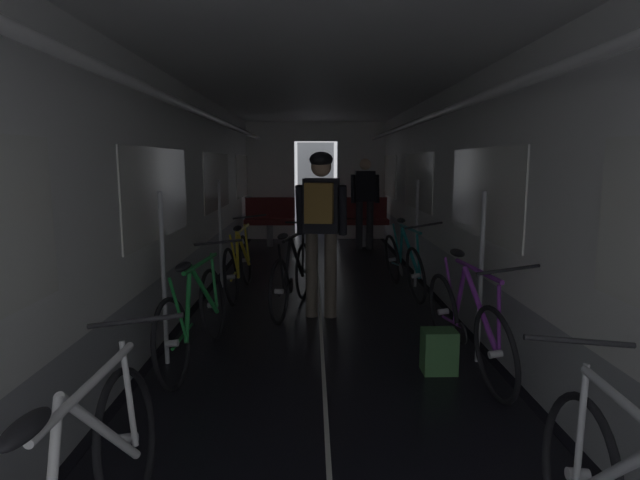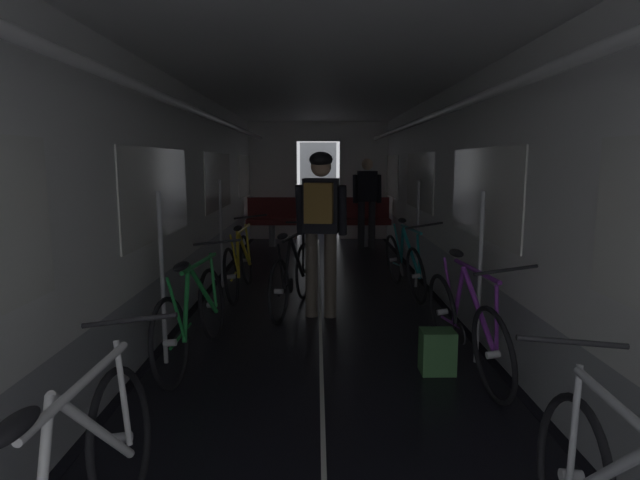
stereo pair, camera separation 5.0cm
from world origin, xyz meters
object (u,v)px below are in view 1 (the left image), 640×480
Objects in this scene: bicycle_purple at (467,324)px; person_cyclist_aisle at (321,216)px; bicycle_teal at (404,263)px; bicycle_black_in_aisle at (292,276)px; bench_seat_far_left at (270,217)px; bicycle_yellow at (239,264)px; backpack_on_floor at (439,351)px; person_standing_near_bench at (365,197)px; bicycle_green at (195,316)px; bench_seat_far_right at (363,217)px.

person_cyclist_aisle is at bearing 127.30° from bicycle_purple.
bicycle_purple is (0.06, -2.46, 0.00)m from bicycle_teal.
bicycle_purple is 2.23m from bicycle_black_in_aisle.
bicycle_yellow is at bearing -91.30° from bench_seat_far_left.
backpack_on_floor is at bearing -58.80° from person_cyclist_aisle.
person_standing_near_bench is (0.89, 4.33, -0.10)m from person_cyclist_aisle.
bicycle_green is at bearing 173.90° from bicycle_purple.
person_standing_near_bench is at bearing 78.33° from person_cyclist_aisle.
bicycle_purple is at bearing -50.42° from bicycle_black_in_aisle.
bicycle_green is 1.00× the size of person_standing_near_bench.
bicycle_black_in_aisle is at bearing 124.73° from backpack_on_floor.
backpack_on_floor is (1.80, -6.19, -0.40)m from bench_seat_far_left.
bench_seat_far_left is 4.19m from bicycle_teal.
person_cyclist_aisle is 4.43m from person_standing_near_bench.
backpack_on_floor is at bearing -7.44° from bicycle_green.
bench_seat_far_right reaches higher than bicycle_green.
bicycle_purple is 2.17m from bicycle_green.
bench_seat_far_left is 0.58× the size of bicycle_teal.
person_cyclist_aisle is at bearing -136.07° from bicycle_teal.
bicycle_teal is at bearing -87.57° from bench_seat_far_right.
backpack_on_floor is (1.89, -2.45, -0.21)m from bicycle_yellow.
bicycle_yellow is at bearing -116.74° from bench_seat_far_right.
bicycle_yellow is 3.21m from bicycle_purple.
bench_seat_far_right reaches higher than bicycle_black_in_aisle.
bicycle_black_in_aisle is (-1.42, 1.72, 0.00)m from bicycle_purple.
bicycle_teal is (0.16, -3.70, -0.19)m from bench_seat_far_right.
backpack_on_floor is (0.00, -6.19, -0.40)m from bench_seat_far_right.
bicycle_yellow reaches higher than backpack_on_floor.
bicycle_black_in_aisle reaches higher than backpack_on_floor.
bench_seat_far_right is at bearing 90.02° from backpack_on_floor.
bench_seat_far_left is 6.49m from bicycle_purple.
person_standing_near_bench reaches higher than bicycle_purple.
person_cyclist_aisle is at bearing 121.20° from backpack_on_floor.
bicycle_yellow is 1.00× the size of person_standing_near_bench.
bicycle_purple is 5.82m from person_standing_near_bench.
backpack_on_floor is (-0.15, -2.49, -0.21)m from bicycle_teal.
bicycle_yellow is 3.90m from person_standing_near_bench.
bicycle_purple is (0.22, -6.16, -0.19)m from bench_seat_far_right.
bench_seat_far_right is 4.19m from bicycle_yellow.
bicycle_green is (-0.05, -2.19, 0.00)m from bicycle_yellow.
person_standing_near_bench is (1.94, 5.56, 0.59)m from bicycle_green.
bench_seat_far_left is at bearing 97.63° from bicycle_black_in_aisle.
bicycle_purple is 1.02× the size of bicycle_black_in_aisle.
person_standing_near_bench is at bearing -11.79° from bench_seat_far_left.
person_standing_near_bench is (1.80, -0.38, 0.41)m from bench_seat_far_left.
bicycle_yellow is at bearing -119.29° from person_standing_near_bench.
person_cyclist_aisle reaches higher than bench_seat_far_left.
person_standing_near_bench is (1.89, 3.36, 0.59)m from bicycle_yellow.
bench_seat_far_left is at bearing 168.21° from person_standing_near_bench.
bench_seat_far_right is 0.59× the size of bicycle_black_in_aisle.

